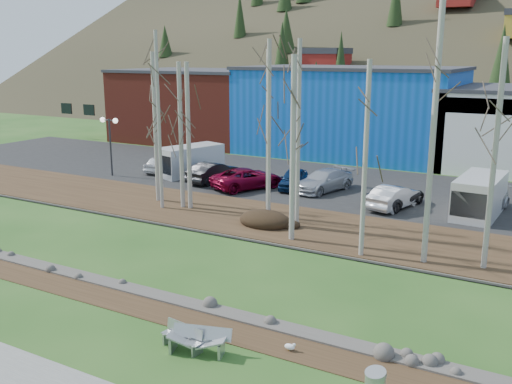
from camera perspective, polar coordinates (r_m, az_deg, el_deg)
The scene contains 36 objects.
ground at distance 21.01m, azimuth -13.21°, elevation -13.66°, with size 200.00×200.00×0.00m, color #234E18.
footpath at distance 18.93m, azimuth -20.66°, elevation -17.42°, with size 80.00×2.00×0.04m, color slate.
dirt_strip at distance 22.42m, azimuth -9.54°, elevation -11.61°, with size 80.00×1.80×0.03m, color #382616.
near_bank_rocks at distance 23.13m, azimuth -7.97°, elevation -10.76°, with size 80.00×0.80×0.50m, color #47423D, non-canonical shape.
river at distance 26.24m, azimuth -2.54°, elevation -7.60°, with size 80.00×8.00×0.90m, color black, non-canonical shape.
far_bank_rocks at distance 29.59m, azimuth 1.65°, elevation -5.08°, with size 80.00×0.80×0.46m, color #47423D, non-canonical shape.
far_bank at distance 32.30m, azimuth 4.29°, elevation -3.35°, with size 80.00×7.00×0.15m, color #382616.
parking_lot at distance 41.74m, azimuth 10.40°, elevation 0.39°, with size 80.00×14.00×0.14m, color black.
building_brick at distance 64.47m, azimuth -5.93°, elevation 8.64°, with size 16.32×12.24×7.80m.
building_blue at distance 56.11m, azimuth 9.46°, elevation 8.04°, with size 20.40×12.24×8.30m.
bench_intact at distance 19.60m, azimuth -7.29°, elevation -14.17°, with size 1.65×0.71×0.80m.
bench_damaged at distance 19.26m, azimuth -5.76°, elevation -14.53°, with size 2.06×1.16×0.88m.
seagull at distance 19.39m, azimuth 3.42°, elevation -15.18°, with size 0.43×0.20×0.31m.
dirt_mound at distance 32.01m, azimuth 0.90°, elevation -2.76°, with size 3.06×2.16×0.60m, color black.
birch_0 at distance 37.06m, azimuth -10.02°, elevation 6.32°, with size 0.28×0.28×9.48m.
birch_1 at distance 35.09m, azimuth -9.68°, elevation 6.93°, with size 0.21×0.21×10.70m.
birch_2 at distance 35.19m, azimuth -7.52°, elevation 5.55°, with size 0.27×0.27×8.90m.
birch_3 at distance 31.40m, azimuth 1.30°, elevation 5.81°, with size 0.23×0.23×10.13m.
birch_4 at distance 28.60m, azimuth 3.71°, elevation 4.20°, with size 0.29×0.29×9.34m.
birch_5 at distance 32.78m, azimuth 1.20°, elevation 5.68°, with size 0.23×0.23×9.59m.
birch_6 at distance 26.71m, azimuth 10.87°, elevation 3.08°, with size 0.23×0.23×9.13m.
birch_7 at distance 26.28m, azimuth 17.29°, elevation 5.57°, with size 0.27×0.27×11.87m.
birch_8 at distance 26.54m, azimuth 22.74°, elevation 3.21°, with size 0.24×0.24×10.06m.
birch_10 at distance 34.86m, azimuth -6.77°, elevation 5.49°, with size 0.27×0.27×8.90m.
birch_11 at distance 30.62m, azimuth 4.25°, elevation 5.58°, with size 0.23×0.23×10.13m.
street_lamp at distance 45.79m, azimuth -14.43°, elevation 6.00°, with size 1.74×0.43×4.56m.
car_0 at distance 47.04m, azimuth -9.48°, elevation 2.85°, with size 1.58×3.93×1.34m, color white.
car_1 at distance 42.67m, azimuth -4.30°, elevation 2.00°, with size 1.59×4.56×1.50m, color black.
car_2 at distance 40.52m, azimuth -0.88°, elevation 1.39°, with size 2.44×5.29×1.47m, color maroon.
car_3 at distance 40.06m, azimuth 6.78°, elevation 1.15°, with size 2.06×5.07×1.47m, color #ADAFB5.
car_4 at distance 40.63m, azimuth 3.78°, elevation 1.33°, with size 1.63×4.05×1.38m, color #0F274E.
car_5 at distance 36.33m, azimuth 13.63°, elevation -0.47°, with size 1.54×4.42×1.46m, color silver.
car_6 at distance 37.00m, azimuth 13.77°, elevation -0.35°, with size 2.16×4.69×1.30m, color #242326.
car_7 at distance 37.31m, azimuth 21.99°, elevation -0.78°, with size 1.95×4.79×1.39m, color #BBBBBD.
van_white at distance 36.11m, azimuth 21.40°, elevation -0.41°, with size 2.49×5.45×2.34m.
van_grey at distance 45.28m, azimuth -6.79°, elevation 3.13°, with size 3.62×5.65×2.29m.
Camera 1 is at (12.92, -13.55, 9.54)m, focal length 40.00 mm.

